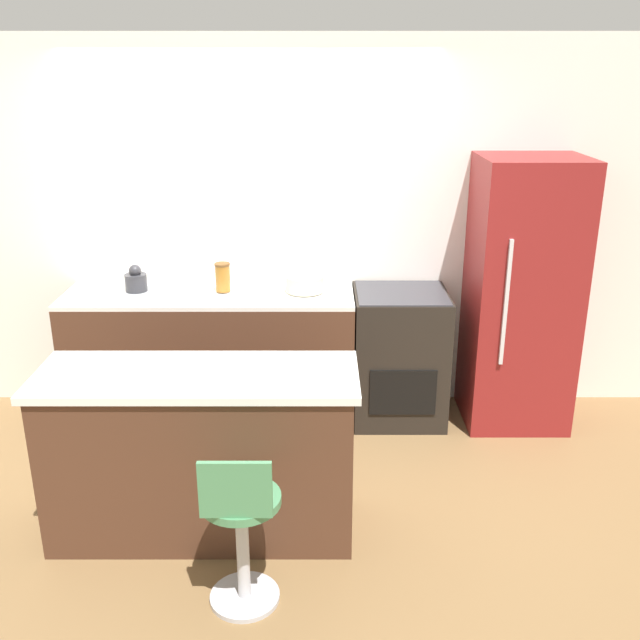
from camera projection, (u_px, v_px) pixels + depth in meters
ground_plane at (253, 436)px, 4.87m from camera, size 14.00×14.00×0.00m
wall_back at (255, 229)px, 5.03m from camera, size 8.00×0.06×2.60m
back_counter at (213, 356)px, 5.01m from camera, size 1.98×0.59×0.94m
kitchen_island at (203, 453)px, 3.77m from camera, size 1.65×0.59×0.93m
oven_range at (400, 356)px, 5.01m from camera, size 0.64×0.60×0.94m
refrigerator at (522, 295)px, 4.83m from camera, size 0.69×0.65×1.85m
stool_chair at (242, 529)px, 3.23m from camera, size 0.37×0.37×0.84m
kettle at (137, 280)px, 4.86m from camera, size 0.15×0.15×0.19m
mixing_bowl at (306, 283)px, 4.86m from camera, size 0.26×0.26×0.11m
canister_jar at (224, 277)px, 4.85m from camera, size 0.11×0.11×0.20m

